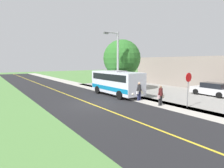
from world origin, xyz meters
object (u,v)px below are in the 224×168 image
at_px(stop_sign, 188,84).
at_px(commercial_building, 209,71).
at_px(shuttle_bus_front, 116,82).
at_px(pedestrian_with_bags, 161,95).
at_px(parked_car_near, 212,89).
at_px(pedestrian_waiting, 139,91).
at_px(street_light_pole, 117,60).
at_px(tree_curbside, 122,58).

distance_m(stop_sign, commercial_building, 16.67).
bearing_deg(shuttle_bus_front, commercial_building, 175.57).
distance_m(shuttle_bus_front, pedestrian_with_bags, 6.29).
height_order(shuttle_bus_front, commercial_building, commercial_building).
bearing_deg(stop_sign, commercial_building, -156.64).
bearing_deg(parked_car_near, pedestrian_waiting, -16.97).
bearing_deg(pedestrian_waiting, parked_car_near, 163.03).
relative_size(shuttle_bus_front, parked_car_near, 1.61).
bearing_deg(pedestrian_with_bags, stop_sign, 130.88).
bearing_deg(street_light_pole, commercial_building, 173.88).
bearing_deg(stop_sign, shuttle_bus_front, -78.35).
height_order(pedestrian_waiting, street_light_pole, street_light_pole).
relative_size(stop_sign, commercial_building, 0.13).
height_order(parked_car_near, commercial_building, commercial_building).
height_order(pedestrian_waiting, stop_sign, stop_sign).
bearing_deg(parked_car_near, pedestrian_with_bags, 0.25).
bearing_deg(street_light_pole, stop_sign, 98.39).
xyz_separation_m(street_light_pole, commercial_building, (-16.54, 1.77, -1.70)).
height_order(shuttle_bus_front, parked_car_near, shuttle_bus_front).
xyz_separation_m(shuttle_bus_front, stop_sign, (-1.63, 7.92, 0.43)).
distance_m(shuttle_bus_front, parked_car_near, 10.76).
bearing_deg(parked_car_near, street_light_pole, -38.69).
height_order(pedestrian_waiting, commercial_building, commercial_building).
bearing_deg(street_light_pole, tree_curbside, -136.84).
xyz_separation_m(street_light_pole, tree_curbside, (-2.54, -2.38, 0.26)).
xyz_separation_m(stop_sign, street_light_pole, (1.24, -8.38, 1.99)).
distance_m(street_light_pole, parked_car_near, 11.18).
height_order(pedestrian_with_bags, tree_curbside, tree_curbside).
height_order(pedestrian_with_bags, street_light_pole, street_light_pole).
xyz_separation_m(pedestrian_with_bags, stop_sign, (-1.44, 1.66, 1.03)).
bearing_deg(shuttle_bus_front, parked_car_near, 144.56).
bearing_deg(shuttle_bus_front, pedestrian_waiting, 92.37).
bearing_deg(stop_sign, street_light_pole, -81.61).
distance_m(street_light_pole, commercial_building, 16.72).
height_order(tree_curbside, commercial_building, tree_curbside).
relative_size(pedestrian_waiting, commercial_building, 0.08).
bearing_deg(shuttle_bus_front, stop_sign, 101.65).
bearing_deg(tree_curbside, commercial_building, 163.48).
bearing_deg(pedestrian_with_bags, commercial_building, -163.53).
bearing_deg(parked_car_near, commercial_building, -149.06).
bearing_deg(commercial_building, shuttle_bus_front, -4.43).
height_order(shuttle_bus_front, street_light_pole, street_light_pole).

